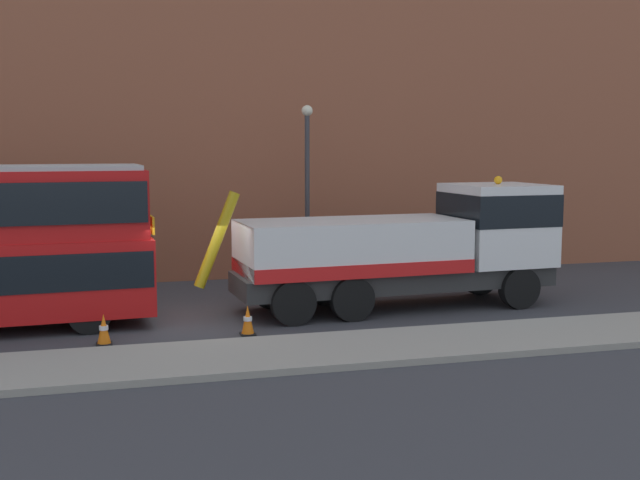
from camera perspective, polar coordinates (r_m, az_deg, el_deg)
ground_plane at (r=21.15m, az=-8.97°, el=-5.68°), size 120.00×120.00×0.00m
near_kerb at (r=17.08m, az=-7.36°, el=-8.42°), size 60.00×2.80×0.15m
building_facade at (r=27.56m, az=-10.91°, el=14.04°), size 60.00×1.50×16.00m
recovery_tow_truck at (r=22.36m, az=6.56°, el=-0.39°), size 10.20×3.11×3.67m
traffic_cone_near_bus at (r=18.94m, az=-15.25°, el=-6.26°), size 0.36×0.36×0.72m
traffic_cone_midway at (r=19.30m, az=-5.21°, el=-5.80°), size 0.36×0.36×0.72m
street_lamp at (r=25.89m, az=-0.92°, el=4.44°), size 0.36×0.36×5.83m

